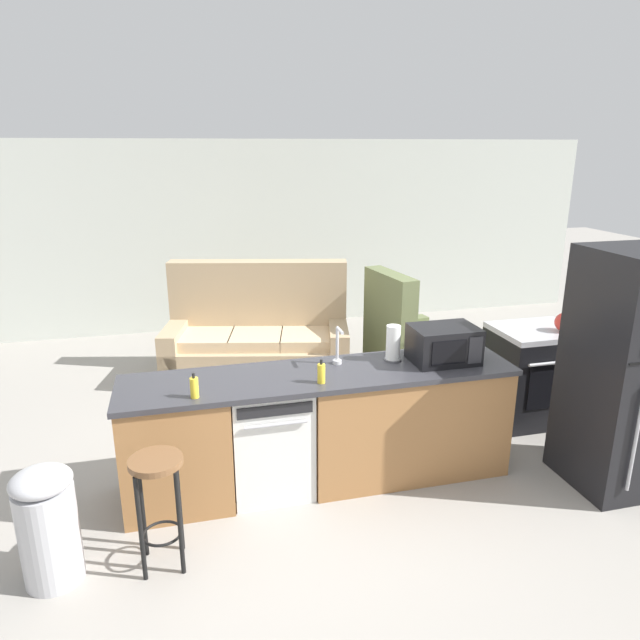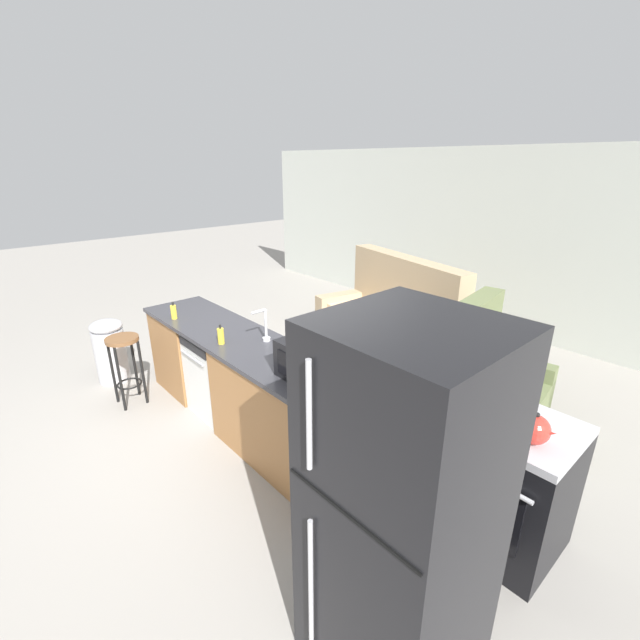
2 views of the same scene
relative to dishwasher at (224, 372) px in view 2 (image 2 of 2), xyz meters
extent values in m
plane|color=gray|center=(0.25, 0.00, -0.42)|extent=(24.00, 24.00, 0.00)
cube|color=beige|center=(0.55, 4.20, 0.88)|extent=(10.00, 0.06, 2.60)
cube|color=#9E6B3D|center=(-0.68, 0.00, 0.01)|extent=(0.75, 0.62, 0.86)
cube|color=#9E6B3D|center=(1.08, 0.00, 0.01)|extent=(1.55, 0.62, 0.86)
cube|color=#333338|center=(0.40, 0.00, 0.46)|extent=(2.94, 0.66, 0.04)
cube|color=#3F2A18|center=(0.40, 0.00, -0.38)|extent=(2.86, 0.56, 0.08)
cube|color=silver|center=(0.00, 0.00, 0.00)|extent=(0.58, 0.58, 0.84)
cube|color=black|center=(0.00, -0.30, 0.36)|extent=(0.52, 0.01, 0.08)
cylinder|color=#B2B2B7|center=(0.00, -0.31, 0.26)|extent=(0.44, 0.02, 0.02)
cube|color=black|center=(2.60, 0.55, 0.00)|extent=(0.76, 0.64, 0.85)
cube|color=black|center=(2.60, 0.22, 0.05)|extent=(0.53, 0.01, 0.43)
cylinder|color=silver|center=(2.60, 0.20, 0.28)|extent=(0.61, 0.03, 0.03)
cube|color=#B7B7BC|center=(2.60, 0.55, 0.45)|extent=(0.76, 0.64, 0.05)
torus|color=black|center=(2.43, 0.42, 0.47)|extent=(0.16, 0.16, 0.01)
torus|color=black|center=(2.77, 0.42, 0.47)|extent=(0.16, 0.16, 0.01)
torus|color=black|center=(2.43, 0.68, 0.47)|extent=(0.16, 0.16, 0.01)
torus|color=black|center=(2.77, 0.68, 0.47)|extent=(0.16, 0.16, 0.01)
cube|color=black|center=(2.60, -0.55, 0.49)|extent=(0.72, 0.70, 1.82)
cylinder|color=#B2B2B7|center=(2.40, -0.92, 1.06)|extent=(0.02, 0.02, 0.48)
cylinder|color=#B2B2B7|center=(2.40, -0.92, 0.14)|extent=(0.02, 0.02, 0.79)
cube|color=black|center=(2.60, -0.90, 0.71)|extent=(0.68, 0.01, 0.01)
cube|color=black|center=(1.37, 0.00, 0.62)|extent=(0.50, 0.36, 0.28)
cube|color=black|center=(1.33, -0.18, 0.62)|extent=(0.27, 0.01, 0.18)
cube|color=#2D2D33|center=(1.54, -0.18, 0.62)|extent=(0.11, 0.01, 0.21)
cylinder|color=silver|center=(0.56, 0.15, 0.49)|extent=(0.07, 0.07, 0.03)
cylinder|color=silver|center=(0.56, 0.15, 0.64)|extent=(0.02, 0.02, 0.26)
cylinder|color=silver|center=(0.56, 0.08, 0.77)|extent=(0.02, 0.14, 0.02)
cylinder|color=#4C4C51|center=(1.00, 0.12, 0.49)|extent=(0.14, 0.14, 0.01)
cylinder|color=white|center=(1.00, 0.12, 0.63)|extent=(0.11, 0.11, 0.27)
cylinder|color=yellow|center=(0.35, -0.18, 0.55)|extent=(0.06, 0.06, 0.14)
cylinder|color=black|center=(0.35, -0.18, 0.64)|extent=(0.02, 0.02, 0.04)
cylinder|color=yellow|center=(-0.52, -0.21, 0.55)|extent=(0.06, 0.06, 0.14)
cylinder|color=black|center=(-0.52, -0.21, 0.64)|extent=(0.02, 0.02, 0.04)
sphere|color=red|center=(2.77, 0.42, 0.56)|extent=(0.17, 0.17, 0.17)
sphere|color=black|center=(2.77, 0.42, 0.66)|extent=(0.03, 0.03, 0.03)
cone|color=red|center=(2.85, 0.42, 0.58)|extent=(0.08, 0.04, 0.06)
cylinder|color=brown|center=(-0.78, -0.67, 0.30)|extent=(0.32, 0.32, 0.04)
cylinder|color=black|center=(-0.89, -0.78, -0.07)|extent=(0.03, 0.03, 0.70)
cylinder|color=black|center=(-0.67, -0.78, -0.07)|extent=(0.03, 0.03, 0.70)
cylinder|color=black|center=(-0.89, -0.56, -0.07)|extent=(0.03, 0.03, 0.70)
cylinder|color=black|center=(-0.67, -0.56, -0.07)|extent=(0.03, 0.03, 0.70)
torus|color=black|center=(-0.78, -0.67, -0.20)|extent=(0.25, 0.25, 0.02)
cylinder|color=#B7B7BC|center=(-1.42, -0.64, -0.11)|extent=(0.34, 0.34, 0.62)
ellipsoid|color=#B7B7BC|center=(-1.42, -0.64, 0.25)|extent=(0.35, 0.35, 0.14)
cube|color=tan|center=(0.22, 2.17, -0.21)|extent=(2.15, 1.34, 0.42)
cube|color=tan|center=(0.29, 2.50, 0.21)|extent=(2.00, 0.70, 1.27)
cube|color=tan|center=(-0.66, 2.38, -0.11)|extent=(0.40, 0.92, 0.62)
cube|color=tan|center=(1.09, 1.97, -0.11)|extent=(0.40, 0.92, 0.62)
cube|color=beige|center=(-0.33, 2.25, 0.06)|extent=(0.69, 0.74, 0.12)
cube|color=beige|center=(0.21, 2.13, 0.06)|extent=(0.69, 0.74, 0.12)
cube|color=beige|center=(0.74, 2.00, 0.06)|extent=(0.69, 0.74, 0.12)
cube|color=#667047|center=(1.93, 1.87, -0.22)|extent=(0.91, 0.96, 0.40)
cube|color=#667047|center=(1.63, 1.83, 0.18)|extent=(0.32, 0.87, 1.20)
cube|color=#667047|center=(1.98, 1.53, -0.15)|extent=(0.81, 0.27, 0.55)
cube|color=#667047|center=(1.88, 2.21, -0.15)|extent=(0.81, 0.27, 0.55)
camera|label=1|loc=(-0.57, -3.79, 2.08)|focal=32.00mm
camera|label=2|loc=(3.47, -1.82, 1.97)|focal=24.00mm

